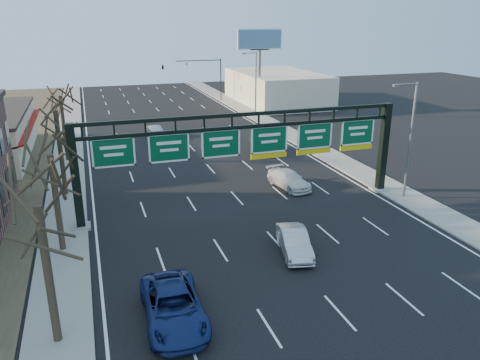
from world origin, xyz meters
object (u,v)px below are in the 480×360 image
object	(u,v)px
car_silver_sedan	(294,242)
car_white_wagon	(289,180)
car_blue_suv	(174,306)
sign_gantry	(247,147)

from	to	relation	value
car_silver_sedan	car_white_wagon	xyz separation A→B (m)	(4.46, 10.75, -0.04)
car_white_wagon	car_blue_suv	bearing A→B (deg)	-139.62
sign_gantry	car_silver_sedan	size ratio (longest dim) A/B	5.57
car_blue_suv	car_white_wagon	distance (m)	19.70
sign_gantry	car_white_wagon	distance (m)	6.85
car_silver_sedan	car_white_wagon	bearing A→B (deg)	79.99
car_blue_suv	sign_gantry	bearing A→B (deg)	58.74
sign_gantry	car_silver_sedan	distance (m)	8.69
sign_gantry	car_white_wagon	xyz separation A→B (m)	(4.74, 2.99, -3.94)
car_blue_suv	car_white_wagon	size ratio (longest dim) A/B	1.22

